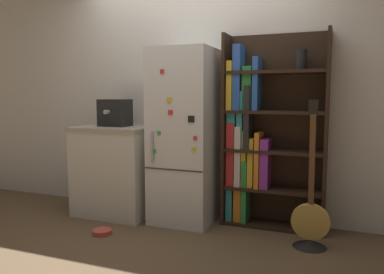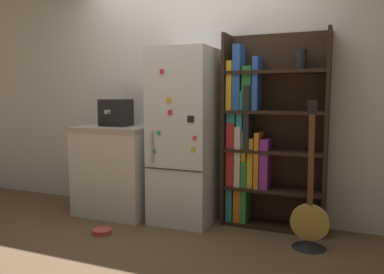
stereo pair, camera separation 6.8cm
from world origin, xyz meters
name	(u,v)px [view 2 (the right image)]	position (x,y,z in m)	size (l,w,h in m)	color
ground_plane	(178,225)	(0.00, 0.00, 0.00)	(16.00, 16.00, 0.00)	brown
wall_back	(196,91)	(0.00, 0.47, 1.30)	(8.00, 0.05, 2.60)	silver
refrigerator	(185,136)	(0.00, 0.17, 0.85)	(0.59, 0.59, 1.71)	white
bookshelf	(261,137)	(0.72, 0.33, 0.86)	(0.96, 0.30, 1.83)	black
kitchen_counter	(118,170)	(-0.76, 0.14, 0.47)	(0.80, 0.64, 0.94)	silver
espresso_machine	(116,113)	(-0.78, 0.15, 1.08)	(0.29, 0.30, 0.28)	black
guitar	(309,227)	(1.23, -0.08, 0.18)	(0.31, 0.29, 1.22)	black
pet_bowl	(102,231)	(-0.55, -0.46, 0.03)	(0.18, 0.18, 0.04)	#D84C3F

